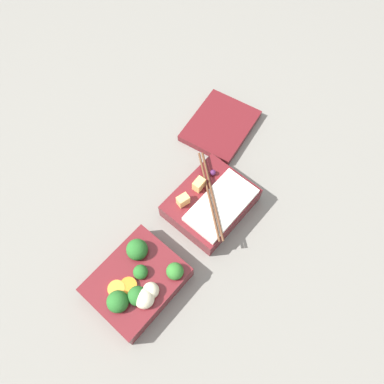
# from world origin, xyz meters

# --- Properties ---
(ground_plane) EXTENTS (3.00, 3.00, 0.00)m
(ground_plane) POSITION_xyz_m (0.00, 0.00, 0.00)
(ground_plane) COLOR slate
(bento_tray_vegetable) EXTENTS (0.18, 0.14, 0.08)m
(bento_tray_vegetable) POSITION_xyz_m (-0.10, -0.00, 0.03)
(bento_tray_vegetable) COLOR maroon
(bento_tray_vegetable) RESTS_ON ground_plane
(bento_tray_rice) EXTENTS (0.18, 0.17, 0.07)m
(bento_tray_rice) POSITION_xyz_m (0.13, -0.00, 0.03)
(bento_tray_rice) COLOR maroon
(bento_tray_rice) RESTS_ON ground_plane
(bento_lid) EXTENTS (0.20, 0.17, 0.02)m
(bento_lid) POSITION_xyz_m (0.31, 0.12, 0.01)
(bento_lid) COLOR maroon
(bento_lid) RESTS_ON ground_plane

